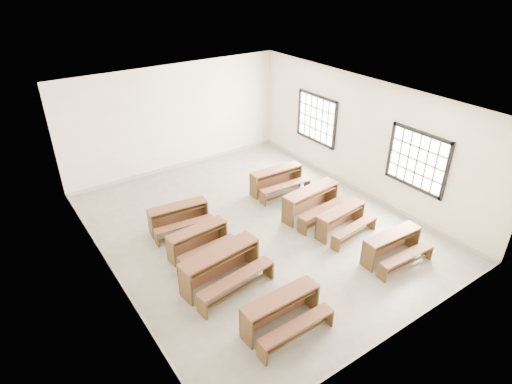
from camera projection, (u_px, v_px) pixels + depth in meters
room at (259, 146)px, 9.58m from camera, size 8.50×8.50×3.20m
desk_set_0 at (282, 310)px, 7.57m from camera, size 1.52×0.80×0.68m
desk_set_1 at (222, 265)px, 8.57m from camera, size 1.82×1.10×0.78m
desk_set_2 at (199, 239)px, 9.51m from camera, size 1.44×0.82×0.63m
desk_set_3 at (179, 216)px, 10.35m from camera, size 1.50×0.90×0.64m
desk_set_4 at (393, 245)px, 9.30m from camera, size 1.47×0.81×0.65m
desk_set_5 at (342, 219)px, 10.22m from camera, size 1.47×0.88×0.63m
desk_set_6 at (312, 200)px, 10.88m from camera, size 1.71×1.00×0.74m
desk_set_7 at (277, 179)px, 12.00m from camera, size 1.57×0.87×0.69m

